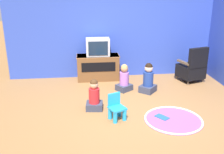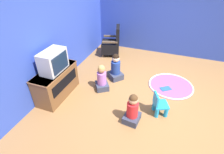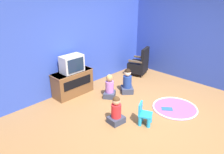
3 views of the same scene
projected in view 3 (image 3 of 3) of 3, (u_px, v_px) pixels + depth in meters
The scene contains 12 objects.
ground_plane at pixel (146, 111), 5.21m from camera, with size 30.00×30.00×0.00m, color olive.
wall_back at pixel (76, 38), 5.99m from camera, with size 5.58×0.12×2.89m.
wall_right at pixel (211, 37), 6.13m from camera, with size 0.12×5.37×2.89m.
tv_cabinet at pixel (73, 83), 5.93m from camera, with size 1.11×0.47×0.66m.
television at pixel (72, 64), 5.70m from camera, with size 0.60×0.35×0.46m.
black_armchair at pixel (139, 64), 7.26m from camera, with size 0.71×0.70×0.94m.
yellow_kid_chair at pixel (144, 116), 4.69m from camera, with size 0.36×0.36×0.49m.
play_mat at pixel (175, 108), 5.35m from camera, with size 1.09×1.09×0.04m.
child_watching_left at pixel (110, 87), 5.79m from camera, with size 0.44×0.43×0.65m.
child_watching_center at pixel (116, 112), 4.69m from camera, with size 0.36×0.32×0.64m.
child_watching_right at pixel (127, 82), 6.05m from camera, with size 0.47×0.48×0.71m.
book at pixel (167, 109), 5.29m from camera, with size 0.28×0.31×0.02m.
Camera 3 is at (-3.80, -2.52, 2.78)m, focal length 35.00 mm.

